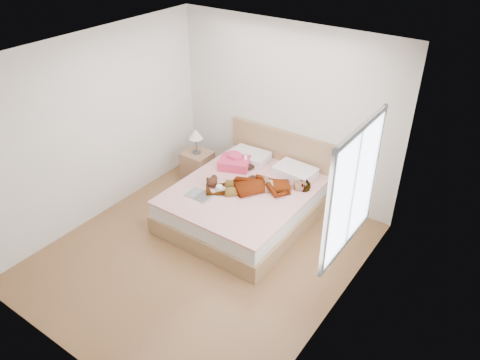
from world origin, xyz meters
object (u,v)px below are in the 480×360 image
at_px(coffee_mug, 220,189).
at_px(nightstand, 197,165).
at_px(magazine, 199,195).
at_px(phone, 246,158).
at_px(towel, 235,161).
at_px(plush_toy, 212,181).
at_px(bed, 247,200).
at_px(woman, 259,183).

relative_size(coffee_mug, nightstand, 0.14).
bearing_deg(coffee_mug, magazine, -127.04).
bearing_deg(phone, coffee_mug, -120.68).
xyz_separation_m(coffee_mug, nightstand, (-0.96, 0.66, -0.25)).
distance_m(magazine, coffee_mug, 0.30).
xyz_separation_m(towel, plush_toy, (0.05, -0.60, -0.03)).
relative_size(magazine, nightstand, 0.41).
xyz_separation_m(towel, coffee_mug, (0.23, -0.67, -0.05)).
bearing_deg(bed, towel, 144.75).
bearing_deg(woman, magazine, -82.05).
distance_m(phone, coffee_mug, 0.77).
height_order(towel, coffee_mug, towel).
height_order(woman, towel, towel).
height_order(woman, coffee_mug, woman).
bearing_deg(magazine, towel, 93.40).
bearing_deg(magazine, plush_toy, 91.09).
height_order(woman, bed, bed).
relative_size(phone, coffee_mug, 0.65).
height_order(towel, nightstand, nightstand).
xyz_separation_m(bed, coffee_mug, (-0.23, -0.34, 0.28)).
height_order(phone, bed, bed).
bearing_deg(coffee_mug, woman, 41.46).
relative_size(towel, magazine, 1.41).
height_order(bed, towel, bed).
bearing_deg(plush_toy, nightstand, 142.88).
distance_m(towel, nightstand, 0.79).
relative_size(plush_toy, nightstand, 0.27).
xyz_separation_m(coffee_mug, plush_toy, (-0.18, 0.07, 0.02)).
relative_size(phone, nightstand, 0.09).
distance_m(coffee_mug, nightstand, 1.19).
xyz_separation_m(woman, magazine, (-0.59, -0.60, -0.09)).
bearing_deg(magazine, woman, 45.49).
xyz_separation_m(plush_toy, nightstand, (-0.78, 0.59, -0.27)).
xyz_separation_m(woman, towel, (-0.64, 0.31, -0.01)).
distance_m(woman, bed, 0.38).
relative_size(bed, towel, 3.83).
bearing_deg(nightstand, bed, -14.81).
xyz_separation_m(phone, magazine, (-0.09, -1.00, -0.15)).
bearing_deg(towel, woman, -25.83).
bearing_deg(bed, phone, 127.71).
xyz_separation_m(magazine, nightstand, (-0.78, 0.89, -0.21)).
bearing_deg(plush_toy, bed, 33.39).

